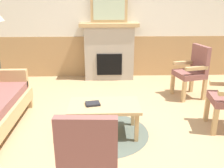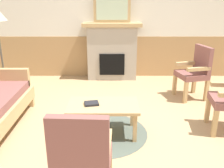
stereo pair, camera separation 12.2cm
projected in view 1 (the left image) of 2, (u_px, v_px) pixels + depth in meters
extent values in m
plane|color=tan|center=(113.00, 127.00, 3.67)|extent=(14.00, 14.00, 0.00)
cube|color=silver|center=(109.00, 18.00, 5.68)|extent=(7.20, 0.12, 2.70)
cube|color=#A87F51|center=(109.00, 57.00, 5.90)|extent=(7.20, 0.02, 0.95)
cube|color=#A39989|center=(109.00, 53.00, 5.69)|extent=(1.10, 0.36, 1.20)
cube|color=black|center=(109.00, 65.00, 5.58)|extent=(0.56, 0.02, 0.48)
cube|color=tan|center=(109.00, 24.00, 5.48)|extent=(1.30, 0.44, 0.08)
cube|color=tan|center=(109.00, 9.00, 5.37)|extent=(0.80, 0.03, 0.56)
cube|color=#B2C6A8|center=(109.00, 9.00, 5.35)|extent=(0.68, 0.01, 0.44)
cube|color=tan|center=(30.00, 103.00, 4.30)|extent=(0.08, 0.08, 0.16)
cube|color=tan|center=(9.00, 78.00, 4.16)|extent=(0.60, 0.10, 0.30)
cube|color=tan|center=(72.00, 129.00, 3.22)|extent=(0.05, 0.05, 0.40)
cube|color=tan|center=(137.00, 128.00, 3.25)|extent=(0.05, 0.05, 0.40)
cube|color=tan|center=(76.00, 114.00, 3.64)|extent=(0.05, 0.05, 0.40)
cube|color=tan|center=(133.00, 113.00, 3.66)|extent=(0.05, 0.05, 0.40)
cube|color=tan|center=(104.00, 106.00, 3.37)|extent=(0.96, 0.56, 0.04)
cylinder|color=#4C564C|center=(105.00, 133.00, 3.51)|extent=(1.24, 1.24, 0.01)
cube|color=black|center=(93.00, 104.00, 3.35)|extent=(0.22, 0.18, 0.03)
cube|color=tan|center=(184.00, 92.00, 4.48)|extent=(0.07, 0.07, 0.40)
cube|color=tan|center=(173.00, 84.00, 4.87)|extent=(0.07, 0.07, 0.40)
cube|color=tan|center=(204.00, 89.00, 4.59)|extent=(0.07, 0.07, 0.40)
cube|color=tan|center=(191.00, 82.00, 4.97)|extent=(0.07, 0.07, 0.40)
cube|color=brown|center=(189.00, 74.00, 4.65)|extent=(0.58, 0.58, 0.10)
cube|color=brown|center=(200.00, 58.00, 4.60)|extent=(0.19, 0.49, 0.48)
cube|color=tan|center=(197.00, 68.00, 4.40)|extent=(0.44, 0.17, 0.06)
cube|color=tan|center=(184.00, 63.00, 4.78)|extent=(0.44, 0.17, 0.06)
cube|color=tan|center=(215.00, 122.00, 3.40)|extent=(0.07, 0.07, 0.40)
cube|color=tan|center=(207.00, 109.00, 3.79)|extent=(0.07, 0.07, 0.40)
cube|color=brown|center=(90.00, 161.00, 2.19)|extent=(0.50, 0.50, 0.10)
cube|color=brown|center=(86.00, 145.00, 1.90)|extent=(0.48, 0.10, 0.48)
cube|color=tan|center=(66.00, 144.00, 2.13)|extent=(0.09, 0.44, 0.06)
cube|color=tan|center=(113.00, 144.00, 2.13)|extent=(0.09, 0.44, 0.06)
cylinder|color=#332D28|center=(5.00, 98.00, 4.66)|extent=(0.24, 0.24, 0.03)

